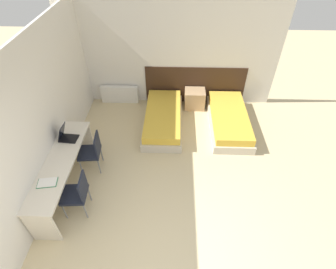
{
  "coord_description": "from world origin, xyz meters",
  "views": [
    {
      "loc": [
        0.14,
        -1.53,
        4.13
      ],
      "look_at": [
        0.0,
        2.47,
        0.55
      ],
      "focal_mm": 28.0,
      "sensor_mm": 36.0,
      "label": 1
    }
  ],
  "objects_px": {
    "bed_near_door": "(229,120)",
    "chair_near_notebook": "(77,193)",
    "nightstand": "(195,99)",
    "chair_near_laptop": "(92,150)",
    "laptop": "(66,136)",
    "bed_near_window": "(163,118)"
  },
  "relations": [
    {
      "from": "chair_near_notebook",
      "to": "chair_near_laptop",
      "type": "bearing_deg",
      "value": 86.24
    },
    {
      "from": "bed_near_door",
      "to": "chair_near_notebook",
      "type": "xyz_separation_m",
      "value": [
        -2.91,
        -2.43,
        0.3
      ]
    },
    {
      "from": "chair_near_laptop",
      "to": "laptop",
      "type": "distance_m",
      "value": 0.55
    },
    {
      "from": "chair_near_laptop",
      "to": "laptop",
      "type": "bearing_deg",
      "value": 166.97
    },
    {
      "from": "bed_near_door",
      "to": "chair_near_notebook",
      "type": "bearing_deg",
      "value": -140.15
    },
    {
      "from": "bed_near_window",
      "to": "chair_near_laptop",
      "type": "height_order",
      "value": "chair_near_laptop"
    },
    {
      "from": "bed_near_door",
      "to": "chair_near_notebook",
      "type": "distance_m",
      "value": 3.8
    },
    {
      "from": "chair_near_laptop",
      "to": "bed_near_door",
      "type": "bearing_deg",
      "value": 21.13
    },
    {
      "from": "bed_near_window",
      "to": "laptop",
      "type": "xyz_separation_m",
      "value": [
        -1.77,
        -1.37,
        0.6
      ]
    },
    {
      "from": "chair_near_notebook",
      "to": "laptop",
      "type": "relative_size",
      "value": 2.45
    },
    {
      "from": "chair_near_laptop",
      "to": "laptop",
      "type": "xyz_separation_m",
      "value": [
        -0.45,
        0.06,
        0.31
      ]
    },
    {
      "from": "bed_near_door",
      "to": "nightstand",
      "type": "relative_size",
      "value": 3.82
    },
    {
      "from": "chair_near_notebook",
      "to": "nightstand",
      "type": "bearing_deg",
      "value": 52.82
    },
    {
      "from": "nightstand",
      "to": "chair_near_laptop",
      "type": "xyz_separation_m",
      "value": [
        -2.11,
        -2.21,
        0.24
      ]
    },
    {
      "from": "chair_near_laptop",
      "to": "chair_near_notebook",
      "type": "distance_m",
      "value": 0.99
    },
    {
      "from": "nightstand",
      "to": "chair_near_notebook",
      "type": "bearing_deg",
      "value": -123.41
    },
    {
      "from": "bed_near_door",
      "to": "nightstand",
      "type": "xyz_separation_m",
      "value": [
        -0.79,
        0.78,
        0.06
      ]
    },
    {
      "from": "bed_near_door",
      "to": "chair_near_laptop",
      "type": "xyz_separation_m",
      "value": [
        -2.91,
        -1.43,
        0.3
      ]
    },
    {
      "from": "bed_near_door",
      "to": "laptop",
      "type": "relative_size",
      "value": 5.69
    },
    {
      "from": "bed_near_window",
      "to": "nightstand",
      "type": "xyz_separation_m",
      "value": [
        0.79,
        0.78,
        0.06
      ]
    },
    {
      "from": "bed_near_window",
      "to": "chair_near_notebook",
      "type": "bearing_deg",
      "value": -118.53
    },
    {
      "from": "bed_near_window",
      "to": "nightstand",
      "type": "relative_size",
      "value": 3.82
    }
  ]
}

